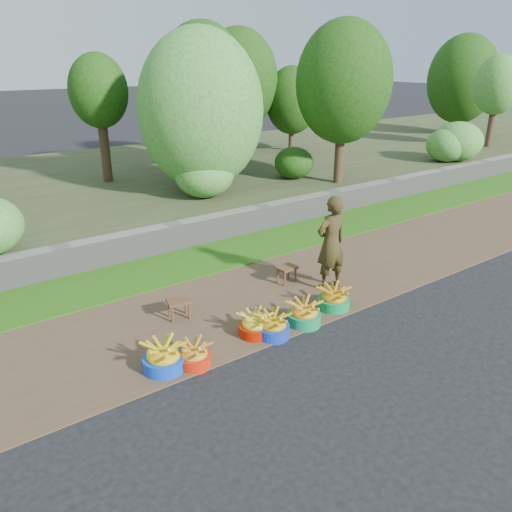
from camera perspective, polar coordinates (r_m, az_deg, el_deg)
ground_plane at (r=7.30m, az=5.59°, el=-8.71°), size 120.00×120.00×0.00m
dirt_shoulder at (r=8.15m, az=-0.18°, el=-5.04°), size 80.00×2.50×0.02m
grass_verge at (r=9.70m, az=-7.05°, el=-0.58°), size 80.00×1.50×0.04m
retaining_wall at (r=10.32m, az=-9.41°, el=2.20°), size 80.00×0.35×0.55m
earth_bank at (r=14.72m, az=-18.11°, el=7.27°), size 80.00×10.00×0.50m
vegetation at (r=14.60m, az=-2.61°, el=17.40°), size 31.63×7.93×4.15m
basin_a at (r=6.50m, az=-10.53°, el=-11.37°), size 0.53×0.53×0.40m
basin_b at (r=6.54m, az=-7.12°, el=-11.21°), size 0.45×0.45×0.33m
basin_c at (r=7.13m, az=-0.10°, el=-7.93°), size 0.48×0.48×0.36m
basin_d at (r=7.10m, az=1.91°, el=-8.02°), size 0.49×0.49×0.36m
basin_e at (r=7.43m, az=5.51°, el=-6.61°), size 0.51×0.51×0.38m
basin_f at (r=7.93m, az=8.87°, el=-4.87°), size 0.51×0.51×0.38m
stool_left at (r=7.58m, az=-8.83°, el=-5.39°), size 0.39×0.33×0.30m
stool_right at (r=8.66m, az=3.53°, el=-1.59°), size 0.36×0.29×0.30m
vendor_woman at (r=8.34m, az=8.57°, el=1.47°), size 0.60×0.41×1.61m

